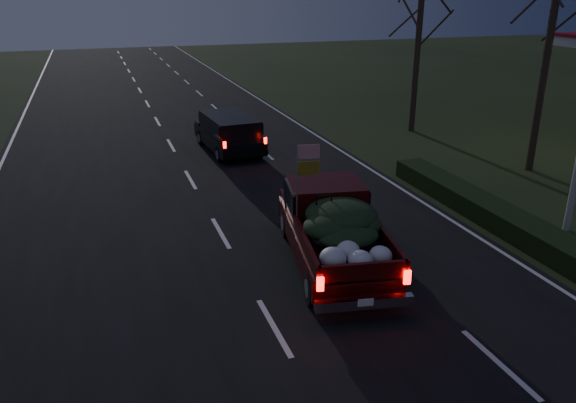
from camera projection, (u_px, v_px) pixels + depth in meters
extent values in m
plane|color=black|center=(274.00, 328.00, 11.54)|extent=(120.00, 120.00, 0.00)
cube|color=black|center=(274.00, 327.00, 11.54)|extent=(14.00, 120.00, 0.02)
cube|color=black|center=(496.00, 215.00, 16.46)|extent=(1.00, 10.00, 0.60)
cylinder|color=black|center=(547.00, 56.00, 20.01)|extent=(0.28, 0.28, 8.50)
cylinder|color=black|center=(417.00, 57.00, 26.15)|extent=(0.28, 0.28, 7.00)
cube|color=#3A0808|center=(332.00, 240.00, 14.13)|extent=(2.90, 5.37, 0.56)
cube|color=#3A0808|center=(325.00, 199.00, 14.70)|extent=(2.14, 1.93, 0.92)
cube|color=black|center=(325.00, 195.00, 14.66)|extent=(2.22, 1.85, 0.56)
cube|color=#3A0808|center=(346.00, 251.00, 12.80)|extent=(2.35, 3.14, 0.06)
ellipsoid|color=black|center=(343.00, 224.00, 13.11)|extent=(1.93, 2.09, 0.61)
cylinder|color=gray|center=(297.00, 186.00, 13.47)|extent=(0.03, 0.03, 2.04)
cube|color=red|center=(309.00, 152.00, 13.20)|extent=(0.52, 0.11, 0.35)
cube|color=gold|center=(308.00, 168.00, 13.35)|extent=(0.52, 0.11, 0.35)
cube|color=black|center=(229.00, 138.00, 23.74)|extent=(2.15, 4.56, 0.56)
cube|color=black|center=(230.00, 125.00, 23.32)|extent=(1.95, 3.35, 0.74)
cube|color=black|center=(230.00, 123.00, 23.29)|extent=(2.04, 3.26, 0.44)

